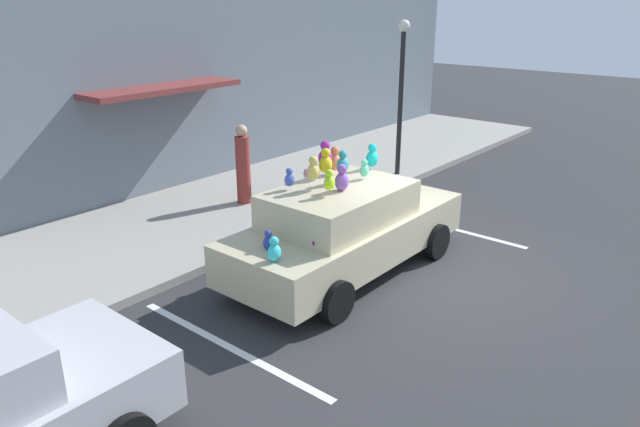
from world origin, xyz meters
TOP-DOWN VIEW (x-y plane):
  - ground_plane at (0.00, 0.00)m, footprint 60.00×60.00m
  - sidewalk at (0.00, 5.00)m, footprint 24.00×4.00m
  - storefront_building at (-0.01, 7.14)m, footprint 24.00×1.25m
  - parking_stripe_front at (1.99, 1.00)m, footprint 0.12×3.60m
  - parking_stripe_rear at (-3.81, 1.00)m, footprint 0.12×3.60m
  - plush_covered_car at (-0.97, 1.22)m, footprint 4.64×2.00m
  - teddy_bear_on_sidewalk at (1.27, 3.94)m, footprint 0.38×0.31m
  - street_lamp_post at (4.20, 3.50)m, footprint 0.28×0.28m
  - pedestrian_near_shopfront at (0.15, 4.87)m, footprint 0.31×0.31m

SIDE VIEW (x-z plane):
  - ground_plane at x=0.00m, z-range 0.00..0.00m
  - parking_stripe_front at x=1.99m, z-range 0.00..0.01m
  - parking_stripe_rear at x=-3.81m, z-range 0.00..0.01m
  - sidewalk at x=0.00m, z-range 0.00..0.15m
  - teddy_bear_on_sidewalk at x=1.27m, z-range 0.12..0.84m
  - plush_covered_car at x=-0.97m, z-range -0.28..1.91m
  - pedestrian_near_shopfront at x=0.15m, z-range 0.11..1.83m
  - street_lamp_post at x=4.20m, z-range 0.58..4.34m
  - storefront_building at x=-0.01m, z-range -0.01..6.39m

